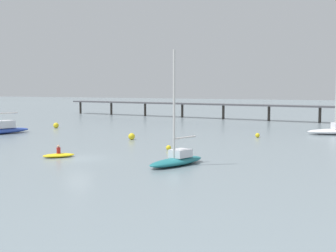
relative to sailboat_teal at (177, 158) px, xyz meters
The scene contains 7 objects.
ground_plane 9.58m from the sailboat_teal, behind, with size 400.00×400.00×0.00m, color gray.
sailboat_teal is the anchor object (origin of this frame).
dinghy_yellow 11.66m from the sailboat_teal, behind, with size 2.86×3.05×1.14m.
mooring_buoy_outer 19.47m from the sailboat_teal, 130.48° to the left, with size 0.81×0.81×0.81m, color yellow.
mooring_buoy_near 9.17m from the sailboat_teal, 119.40° to the left, with size 0.52×0.52×0.52m, color yellow.
mooring_buoy_mid 39.48m from the sailboat_teal, 142.53° to the left, with size 0.85×0.85×0.85m, color yellow.
mooring_buoy_far 23.85m from the sailboat_teal, 88.50° to the left, with size 0.57×0.57×0.57m, color yellow.
Camera 1 is at (25.29, -35.02, 6.48)m, focal length 50.85 mm.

